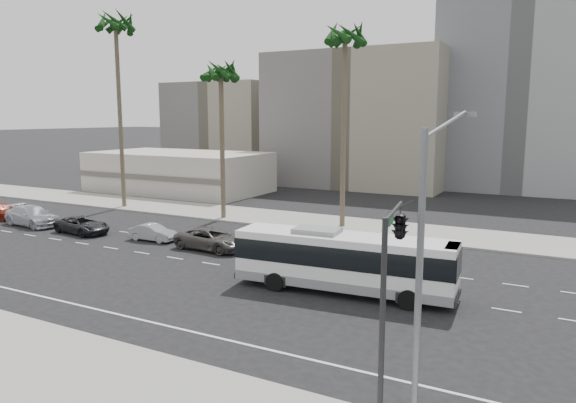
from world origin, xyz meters
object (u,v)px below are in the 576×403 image
Objects in this scene: city_bus at (343,260)px; palm_mid at (221,76)px; palm_near at (345,41)px; car_a at (212,239)px; car_d at (32,216)px; palm_far at (116,29)px; car_b at (153,233)px; traffic_signal at (399,233)px; car_c at (82,225)px; streetlight_corner at (426,250)px.

city_bus is 25.71m from palm_mid.
palm_near is 1.18× the size of palm_mid.
palm_mid is (-6.00, 10.06, 12.34)m from car_a.
palm_far is (0.14, 10.82, 17.35)m from car_d.
palm_far is at bearing 4.81° from car_d.
car_b is 15.96m from palm_mid.
palm_far is at bearing 138.26° from traffic_signal.
car_b is at bearing -78.63° from car_c.
car_a is 12.63m from car_c.
palm_mid is at bearing 126.48° from traffic_signal.
car_b is (-5.68, 0.10, -0.14)m from car_a.
city_bus is at bearing -67.45° from palm_near.
palm_mid reaches higher than car_d.
city_bus is 0.84× the size of palm_mid.
car_a is 1.11× the size of car_c.
car_c is at bearing 148.62° from traffic_signal.
car_b is at bearing 153.62° from streetlight_corner.
palm_far reaches higher than car_b.
city_bus is 24.94m from car_c.
city_bus reaches higher than car_c.
car_b is at bearing 91.43° from car_a.
palm_mid reaches higher than car_c.
traffic_signal is (23.15, -13.03, 4.90)m from car_b.
palm_near reaches higher than car_d.
streetlight_corner is (18.81, -14.57, 4.69)m from car_a.
traffic_signal is 29.21m from palm_near.
city_bus is 12.83m from car_a.
palm_far reaches higher than palm_mid.
palm_mid is (6.62, 10.67, 12.41)m from car_c.
palm_near is at bearing 108.15° from city_bus.
car_c is 0.35× the size of palm_mid.
palm_mid is (-18.01, 14.47, 11.30)m from city_bus.
city_bus is at bearing 128.36° from streetlight_corner.
car_d is 30.98m from palm_near.
car_d is (-6.43, 0.16, 0.16)m from car_c.
traffic_signal reaches higher than car_d.
city_bus is 18.29m from car_b.
palm_mid is at bearing -1.10° from car_b.
traffic_signal is at bearing -63.73° from palm_near.
palm_near is (-12.13, 24.58, 10.09)m from traffic_signal.
palm_far is (-12.92, 0.31, 5.10)m from palm_mid.
car_c is 34.72m from streetlight_corner.
car_a is 0.28× the size of palm_far.
city_bus is at bearing -91.73° from car_d.
traffic_signal is at bearing 133.91° from streetlight_corner.
streetlight_corner reaches higher than car_a.
palm_far reaches higher than city_bus.
palm_mid is at bearing 33.25° from car_a.
palm_near is (-13.47, 26.21, 10.17)m from streetlight_corner.
city_bus reaches higher than car_a.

